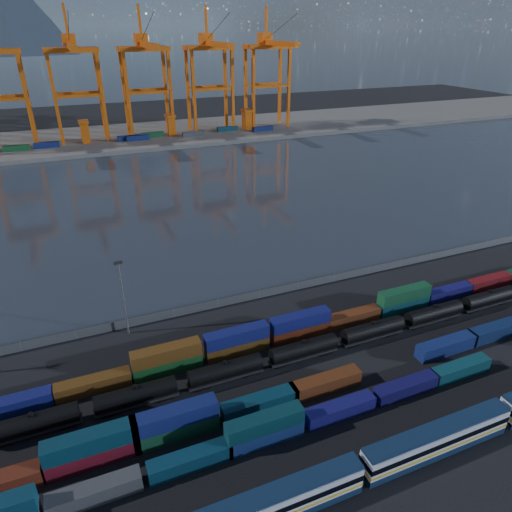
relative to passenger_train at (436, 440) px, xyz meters
name	(u,v)px	position (x,y,z in m)	size (l,w,h in m)	color
ground	(320,374)	(-6.97, 21.35, -2.63)	(700.00, 700.00, 0.00)	black
harbor_water	(178,196)	(-6.97, 126.35, -2.62)	(700.00, 700.00, 0.00)	#272F39
far_quay	(132,136)	(-6.97, 231.35, -1.63)	(700.00, 70.00, 2.00)	#514F4C
passenger_train	(436,440)	(0.00, 0.00, 0.00)	(76.73, 3.05, 5.24)	silver
container_row_south	(359,401)	(-5.37, 11.52, -0.88)	(140.07, 2.46, 5.25)	#46484B
container_row_mid	(225,412)	(-26.29, 17.58, -0.75)	(142.65, 2.65, 5.64)	#3F4244
container_row_north	(293,330)	(-6.64, 32.74, -0.55)	(142.60, 2.55, 5.43)	#0F1E4D
tanker_string	(339,340)	(0.07, 26.47, -0.52)	(122.24, 2.95, 4.22)	black
waterfront_fence	(259,294)	(-6.97, 49.35, -1.63)	(160.12, 0.12, 2.20)	#595B5E
yard_light_mast	(123,294)	(-36.97, 47.35, 6.66)	(1.60, 0.40, 16.60)	slate
gantry_cranes	(110,61)	(-14.47, 224.59, 37.97)	(200.48, 48.92, 66.24)	#CC550E
quay_containers	(115,139)	(-17.97, 216.81, 0.67)	(172.58, 10.99, 2.60)	navy
straddle_carriers	(129,128)	(-9.47, 221.35, 5.19)	(140.00, 7.00, 11.10)	#CC550E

